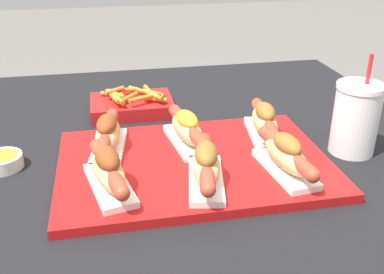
# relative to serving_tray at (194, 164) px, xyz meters

# --- Properties ---
(patio_table) EXTENTS (1.07, 1.15, 0.68)m
(patio_table) POSITION_rel_serving_tray_xyz_m (0.05, 0.10, -0.35)
(patio_table) COLOR black
(patio_table) RESTS_ON ground_plane
(serving_tray) EXTENTS (0.52, 0.36, 0.02)m
(serving_tray) POSITION_rel_serving_tray_xyz_m (0.00, 0.00, 0.00)
(serving_tray) COLOR #B71414
(serving_tray) RESTS_ON patio_table
(hot_dog_0) EXTENTS (0.09, 0.20, 0.08)m
(hot_dog_0) POSITION_rel_serving_tray_xyz_m (-0.17, -0.07, 0.04)
(hot_dog_0) COLOR white
(hot_dog_0) RESTS_ON serving_tray
(hot_dog_1) EXTENTS (0.09, 0.20, 0.08)m
(hot_dog_1) POSITION_rel_serving_tray_xyz_m (0.00, -0.09, 0.04)
(hot_dog_1) COLOR white
(hot_dog_1) RESTS_ON serving_tray
(hot_dog_2) EXTENTS (0.08, 0.20, 0.07)m
(hot_dog_2) POSITION_rel_serving_tray_xyz_m (0.16, -0.08, 0.04)
(hot_dog_2) COLOR white
(hot_dog_2) RESTS_ON serving_tray
(hot_dog_3) EXTENTS (0.08, 0.20, 0.07)m
(hot_dog_3) POSITION_rel_serving_tray_xyz_m (-0.16, 0.07, 0.04)
(hot_dog_3) COLOR white
(hot_dog_3) RESTS_ON serving_tray
(hot_dog_4) EXTENTS (0.08, 0.20, 0.07)m
(hot_dog_4) POSITION_rel_serving_tray_xyz_m (-0.00, 0.07, 0.04)
(hot_dog_4) COLOR white
(hot_dog_4) RESTS_ON serving_tray
(hot_dog_5) EXTENTS (0.08, 0.20, 0.07)m
(hot_dog_5) POSITION_rel_serving_tray_xyz_m (0.17, 0.08, 0.04)
(hot_dog_5) COLOR white
(hot_dog_5) RESTS_ON serving_tray
(sauce_bowl) EXTENTS (0.08, 0.08, 0.03)m
(sauce_bowl) POSITION_rel_serving_tray_xyz_m (-0.37, 0.07, 0.01)
(sauce_bowl) COLOR silver
(sauce_bowl) RESTS_ON patio_table
(drink_cup) EXTENTS (0.10, 0.10, 0.21)m
(drink_cup) POSITION_rel_serving_tray_xyz_m (0.34, 0.00, 0.07)
(drink_cup) COLOR white
(drink_cup) RESTS_ON patio_table
(fries_basket) EXTENTS (0.20, 0.15, 0.06)m
(fries_basket) POSITION_rel_serving_tray_xyz_m (-0.10, 0.31, 0.01)
(fries_basket) COLOR #B21919
(fries_basket) RESTS_ON patio_table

